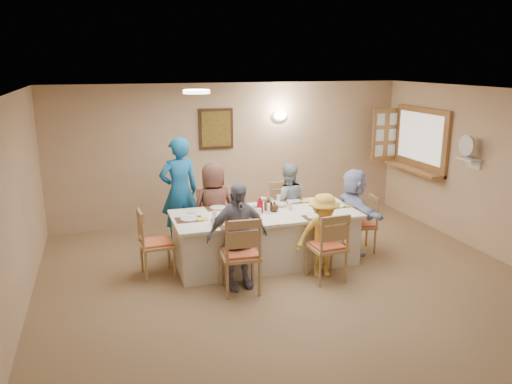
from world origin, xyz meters
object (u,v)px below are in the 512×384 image
object	(u,v)px
diner_back_right	(287,204)
diner_front_left	(237,236)
diner_back_left	(214,208)
dining_table	(265,238)
chair_back_left	(213,219)
diner_right_end	(354,211)
serving_hatch	(421,140)
caregiver	(179,191)
chair_left_end	(157,242)
diner_front_right	(323,235)
desk_fan	(468,150)
condiment_ketchup	(260,204)
chair_back_right	(285,212)
chair_front_right	(327,245)
chair_right_end	(361,224)
chair_front_left	(240,253)

from	to	relation	value
diner_back_right	diner_front_left	world-z (taller)	diner_front_left
diner_back_left	diner_back_right	bearing A→B (deg)	168.72
dining_table	chair_back_left	xyz separation A→B (m)	(-0.60, 0.80, 0.09)
diner_back_right	diner_right_end	distance (m)	1.07
serving_hatch	caregiver	distance (m)	4.40
chair_left_end	diner_front_right	size ratio (longest dim) A/B	0.82
desk_fan	diner_front_right	xyz separation A→B (m)	(-2.59, -0.43, -0.97)
caregiver	condiment_ketchup	distance (m)	1.49
chair_back_right	caregiver	distance (m)	1.73
chair_front_right	condiment_ketchup	xyz separation A→B (m)	(-0.67, 0.83, 0.40)
dining_table	diner_front_right	world-z (taller)	diner_front_right
diner_back_left	condiment_ketchup	xyz separation A→B (m)	(0.53, -0.65, 0.19)
desk_fan	chair_back_right	xyz separation A→B (m)	(-2.59, 1.05, -1.07)
chair_right_end	diner_front_left	bearing A→B (deg)	-64.02
diner_back_left	diner_front_right	distance (m)	1.82
chair_left_end	serving_hatch	bearing A→B (deg)	-81.14
dining_table	diner_front_right	xyz separation A→B (m)	(0.60, -0.68, 0.20)
chair_front_left	chair_front_right	distance (m)	1.20
chair_front_left	diner_back_left	bearing A→B (deg)	-85.90
diner_right_end	condiment_ketchup	size ratio (longest dim) A/B	5.20
caregiver	desk_fan	bearing A→B (deg)	151.75
dining_table	chair_back_left	distance (m)	1.00
chair_front_right	chair_back_left	bearing A→B (deg)	-56.61
chair_front_left	diner_front_right	xyz separation A→B (m)	(1.20, 0.12, 0.07)
dining_table	caregiver	world-z (taller)	caregiver
diner_front_right	condiment_ketchup	bearing A→B (deg)	143.72
chair_left_end	diner_right_end	bearing A→B (deg)	-93.92
chair_back_right	diner_front_left	xyz separation A→B (m)	(-1.20, -1.48, 0.23)
diner_back_left	chair_left_end	bearing A→B (deg)	24.31
chair_front_right	dining_table	bearing A→B (deg)	-56.61
dining_table	chair_front_left	size ratio (longest dim) A/B	2.57
chair_back_left	diner_front_right	bearing A→B (deg)	-52.79
chair_front_right	caregiver	size ratio (longest dim) A/B	0.55
dining_table	serving_hatch	bearing A→B (deg)	18.43
chair_front_right	diner_right_end	bearing A→B (deg)	-139.19
dining_table	diner_front_right	distance (m)	0.93
chair_back_right	diner_right_end	xyz separation A→B (m)	(0.82, -0.80, 0.18)
chair_right_end	diner_right_end	world-z (taller)	diner_right_end
desk_fan	caregiver	size ratio (longest dim) A/B	0.17
diner_right_end	chair_back_right	bearing A→B (deg)	48.29
dining_table	caregiver	xyz separation A→B (m)	(-1.05, 1.15, 0.49)
diner_right_end	desk_fan	bearing A→B (deg)	-95.44
diner_front_right	chair_front_right	bearing A→B (deg)	-79.55
serving_hatch	condiment_ketchup	size ratio (longest dim) A/B	5.94
serving_hatch	chair_front_left	distance (m)	4.45
condiment_ketchup	diner_right_end	bearing A→B (deg)	-1.24
diner_front_left	chair_back_left	bearing A→B (deg)	83.16
serving_hatch	chair_back_right	bearing A→B (deg)	-173.66
serving_hatch	chair_front_left	xyz separation A→B (m)	(-3.90, -1.90, -0.98)
chair_back_left	chair_back_right	bearing A→B (deg)	-1.82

